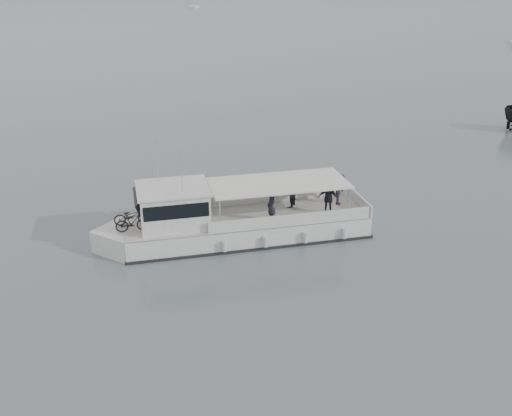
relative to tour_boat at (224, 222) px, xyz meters
name	(u,v)px	position (x,y,z in m)	size (l,w,h in m)	color
ground	(311,230)	(4.88, -0.60, -1.01)	(1400.00, 1400.00, 0.00)	slate
tour_boat	(224,222)	(0.00, 0.00, 0.00)	(14.75, 5.16, 6.13)	white
moored_fleet	(14,1)	(-13.78, 216.79, -0.64)	(444.77, 345.62, 10.10)	white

